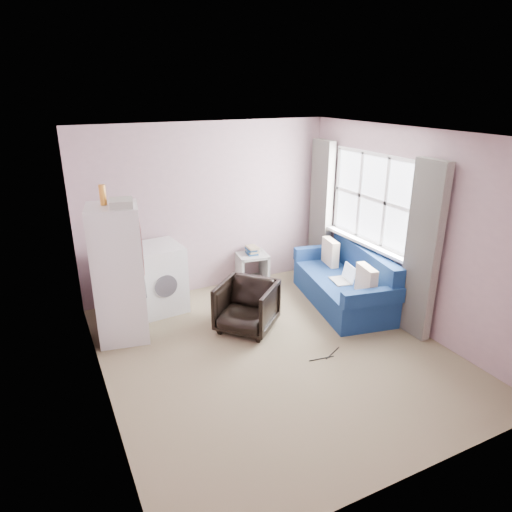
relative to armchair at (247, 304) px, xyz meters
The scene contains 8 objects.
room 1.11m from the armchair, 82.70° to the right, with size 3.84×4.24×2.54m.
armchair is the anchor object (origin of this frame).
fridge 1.61m from the armchair, 160.93° to the left, with size 0.68×0.67×1.92m.
washing_machine 1.37m from the armchair, 129.22° to the left, with size 0.72×0.72×0.94m.
side_table 1.44m from the armchair, 61.74° to the left, with size 0.52×0.52×0.63m.
sofa 1.59m from the armchair, ahead, with size 1.16×1.96×0.82m.
window_dressing 2.00m from the armchair, ahead, with size 0.17×2.62×2.18m.
floor_cables 1.20m from the armchair, 60.52° to the right, with size 0.48×0.15×0.01m.
Camera 1 is at (-2.25, -4.08, 2.95)m, focal length 32.00 mm.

